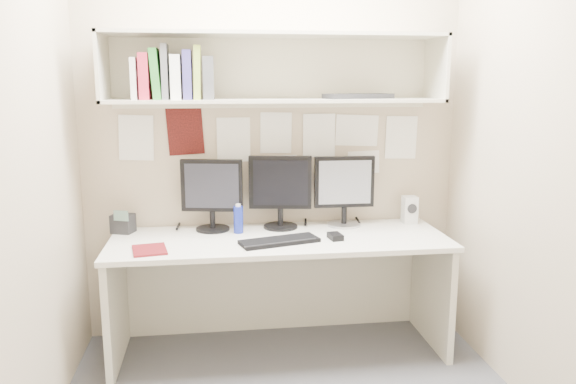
{
  "coord_description": "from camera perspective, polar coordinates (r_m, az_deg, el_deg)",
  "views": [
    {
      "loc": [
        -0.38,
        -2.56,
        1.64
      ],
      "look_at": [
        0.01,
        0.35,
        1.06
      ],
      "focal_mm": 35.0,
      "sensor_mm": 36.0,
      "label": 1
    }
  ],
  "objects": [
    {
      "name": "wall_back",
      "position": [
        3.6,
        -1.56,
        5.71
      ],
      "size": [
        2.4,
        0.02,
        2.6
      ],
      "primitive_type": "cube",
      "color": "tan",
      "rests_on": "ground"
    },
    {
      "name": "wall_front",
      "position": [
        1.65,
        5.89,
        -0.87
      ],
      "size": [
        2.4,
        0.02,
        2.6
      ],
      "primitive_type": "cube",
      "color": "tan",
      "rests_on": "ground"
    },
    {
      "name": "wall_left",
      "position": [
        2.71,
        -25.19,
        2.87
      ],
      "size": [
        0.02,
        2.0,
        2.6
      ],
      "primitive_type": "cube",
      "color": "tan",
      "rests_on": "ground"
    },
    {
      "name": "wall_right",
      "position": [
        3.03,
        23.89,
        3.74
      ],
      "size": [
        0.02,
        2.0,
        2.6
      ],
      "primitive_type": "cube",
      "color": "tan",
      "rests_on": "ground"
    },
    {
      "name": "desk",
      "position": [
        3.48,
        -0.85,
        -10.35
      ],
      "size": [
        2.0,
        0.7,
        0.73
      ],
      "color": "silver",
      "rests_on": "floor"
    },
    {
      "name": "overhead_hutch",
      "position": [
        3.45,
        -1.34,
        12.46
      ],
      "size": [
        2.0,
        0.38,
        0.4
      ],
      "color": "beige",
      "rests_on": "wall_back"
    },
    {
      "name": "pinned_papers",
      "position": [
        3.6,
        -1.54,
        4.91
      ],
      "size": [
        1.92,
        0.01,
        0.48
      ],
      "primitive_type": null,
      "color": "white",
      "rests_on": "wall_back"
    },
    {
      "name": "monitor_left",
      "position": [
        3.5,
        -7.74,
        0.04
      ],
      "size": [
        0.38,
        0.21,
        0.44
      ],
      "rotation": [
        0.0,
        0.0,
        -0.19
      ],
      "color": "black",
      "rests_on": "desk"
    },
    {
      "name": "monitor_center",
      "position": [
        3.52,
        -0.79,
        0.33
      ],
      "size": [
        0.39,
        0.22,
        0.46
      ],
      "rotation": [
        0.0,
        0.0,
        -0.16
      ],
      "color": "black",
      "rests_on": "desk"
    },
    {
      "name": "monitor_right",
      "position": [
        3.59,
        5.74,
        0.42
      ],
      "size": [
        0.38,
        0.21,
        0.45
      ],
      "rotation": [
        0.0,
        0.0,
        -0.01
      ],
      "color": "#A5A5AA",
      "rests_on": "desk"
    },
    {
      "name": "keyboard",
      "position": [
        3.23,
        -0.88,
        -5.01
      ],
      "size": [
        0.48,
        0.28,
        0.02
      ],
      "primitive_type": "cube",
      "rotation": [
        0.0,
        0.0,
        0.28
      ],
      "color": "black",
      "rests_on": "desk"
    },
    {
      "name": "mouse",
      "position": [
        3.32,
        4.82,
        -4.52
      ],
      "size": [
        0.08,
        0.12,
        0.03
      ],
      "primitive_type": "cube",
      "rotation": [
        0.0,
        0.0,
        0.15
      ],
      "color": "black",
      "rests_on": "desk"
    },
    {
      "name": "speaker",
      "position": [
        3.75,
        12.25,
        -1.77
      ],
      "size": [
        0.09,
        0.1,
        0.18
      ],
      "rotation": [
        0.0,
        0.0,
        -0.01
      ],
      "color": "beige",
      "rests_on": "desk"
    },
    {
      "name": "blue_bottle",
      "position": [
        3.44,
        -5.07,
        -2.77
      ],
      "size": [
        0.06,
        0.06,
        0.18
      ],
      "color": "navy",
      "rests_on": "desk"
    },
    {
      "name": "maroon_notebook",
      "position": [
        3.18,
        -13.89,
        -5.72
      ],
      "size": [
        0.21,
        0.25,
        0.01
      ],
      "primitive_type": "cube",
      "rotation": [
        0.0,
        0.0,
        0.18
      ],
      "color": "#5F1015",
      "rests_on": "desk"
    },
    {
      "name": "desk_phone",
      "position": [
        3.59,
        -16.42,
        -3.06
      ],
      "size": [
        0.15,
        0.15,
        0.15
      ],
      "rotation": [
        0.0,
        0.0,
        -0.36
      ],
      "color": "black",
      "rests_on": "desk"
    },
    {
      "name": "book_stack",
      "position": [
        3.33,
        -11.53,
        11.51
      ],
      "size": [
        0.46,
        0.19,
        0.31
      ],
      "color": "silver",
      "rests_on": "overhead_hutch"
    },
    {
      "name": "hutch_tray",
      "position": [
        3.48,
        7.15,
        9.64
      ],
      "size": [
        0.45,
        0.27,
        0.03
      ],
      "primitive_type": "cube",
      "rotation": [
        0.0,
        0.0,
        0.28
      ],
      "color": "black",
      "rests_on": "overhead_hutch"
    }
  ]
}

